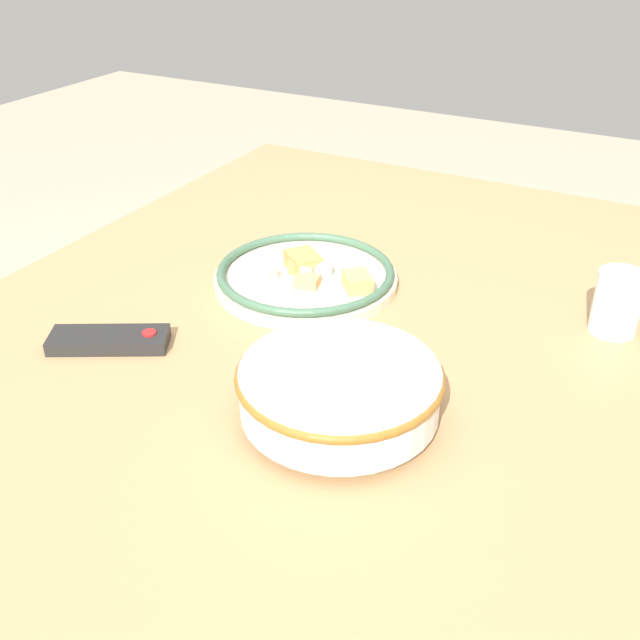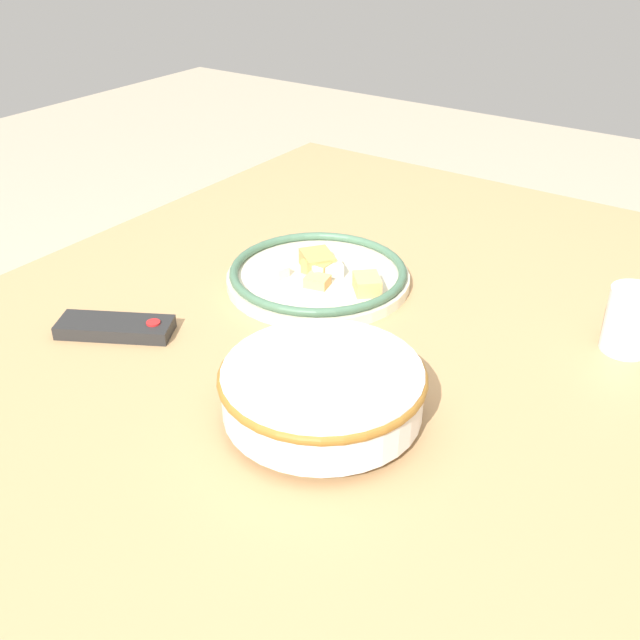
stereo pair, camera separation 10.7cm
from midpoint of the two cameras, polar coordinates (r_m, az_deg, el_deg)
The scene contains 5 objects.
dining_table at distance 1.15m, azimuth 2.26°, elevation -4.20°, with size 1.52×1.10×0.77m.
noodle_bowl at distance 0.91m, azimuth 3.55°, elevation -5.46°, with size 0.25×0.25×0.07m.
food_plate at distance 1.23m, azimuth 2.38°, elevation 3.37°, with size 0.30×0.30×0.05m.
tv_remote at distance 1.13m, azimuth -12.74°, elevation -0.63°, with size 0.13×0.18×0.02m.
drinking_glass at distance 1.15m, azimuth 25.06°, elevation -0.09°, with size 0.07×0.07×0.10m.
Camera 2 is at (-0.77, -0.55, 1.35)m, focal length 42.00 mm.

